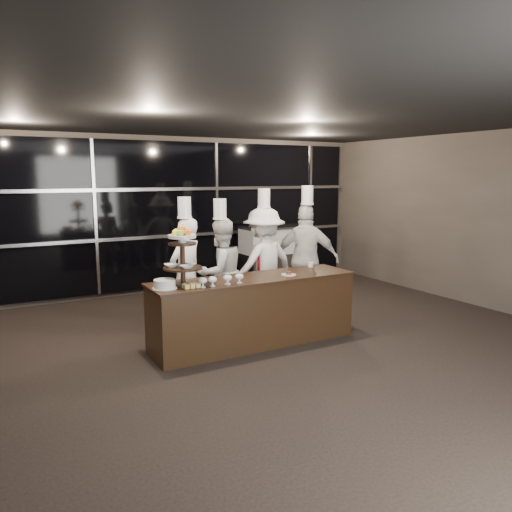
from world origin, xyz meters
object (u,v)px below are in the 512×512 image
display_stand (182,252)px  display_case (278,253)px  chef_b (221,272)px  chef_c (264,263)px  layer_cake (165,284)px  buffet_counter (254,310)px  chef_d (306,258)px  chef_a (186,273)px

display_stand → display_case: (3.17, 2.90, -0.65)m
chef_b → chef_c: size_ratio=0.93×
layer_cake → buffet_counter: bearing=2.3°
buffet_counter → chef_b: chef_b is taller
chef_c → chef_d: chef_d is taller
chef_b → display_case: bearing=40.9°
display_case → layer_cake: bearing=-139.3°
buffet_counter → chef_a: chef_a is taller
layer_cake → chef_b: (1.24, 1.06, -0.15)m
chef_a → chef_c: size_ratio=0.95×
layer_cake → chef_a: bearing=57.3°
display_case → chef_b: size_ratio=0.79×
chef_a → chef_c: 1.33m
display_stand → chef_d: (2.50, 0.93, -0.42)m
chef_b → chef_d: chef_d is taller
layer_cake → chef_c: 2.30m
display_stand → chef_c: (1.76, 1.05, -0.45)m
buffet_counter → chef_b: bearing=90.8°
display_case → chef_c: 2.34m
display_case → chef_a: chef_a is taller
chef_d → layer_cake: bearing=-160.4°
chef_b → chef_d: bearing=-2.9°
display_case → chef_c: chef_c is taller
display_stand → layer_cake: 0.45m
display_stand → chef_b: bearing=45.7°
display_stand → chef_d: chef_d is taller
buffet_counter → chef_c: 1.37m
layer_cake → chef_b: bearing=40.5°
layer_cake → chef_d: bearing=19.6°
chef_c → chef_d: (0.74, -0.12, 0.02)m
layer_cake → display_case: size_ratio=0.20×
buffet_counter → chef_c: bearing=54.0°
chef_d → buffet_counter: bearing=-148.1°
display_case → chef_d: size_ratio=0.72×
display_case → chef_a: 3.33m
chef_c → chef_d: bearing=-9.0°
buffet_counter → chef_a: bearing=118.8°
display_stand → chef_a: bearing=67.0°
layer_cake → display_case: display_case is taller
buffet_counter → chef_a: (-0.57, 1.03, 0.39)m
chef_b → chef_c: (0.78, 0.04, 0.06)m
layer_cake → chef_a: chef_a is taller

